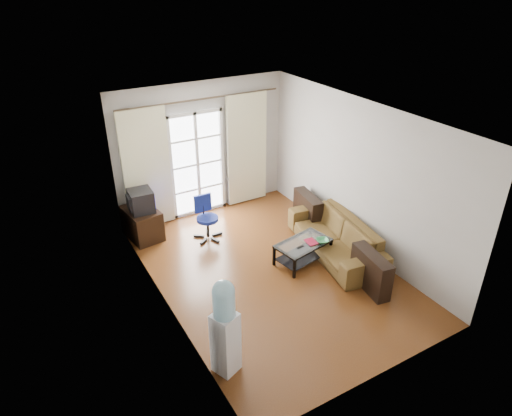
{
  "coord_description": "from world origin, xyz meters",
  "views": [
    {
      "loc": [
        -3.37,
        -5.39,
        4.59
      ],
      "look_at": [
        -0.06,
        0.35,
        1.06
      ],
      "focal_mm": 32.0,
      "sensor_mm": 36.0,
      "label": 1
    }
  ],
  "objects_px": {
    "task_chair": "(207,226)",
    "water_cooler": "(225,326)",
    "coffee_table": "(303,249)",
    "tv_stand": "(142,223)",
    "crt_tv": "(140,201)",
    "sofa": "(336,237)"
  },
  "relations": [
    {
      "from": "task_chair",
      "to": "water_cooler",
      "type": "height_order",
      "value": "water_cooler"
    },
    {
      "from": "coffee_table",
      "to": "water_cooler",
      "type": "distance_m",
      "value": 2.73
    },
    {
      "from": "task_chair",
      "to": "coffee_table",
      "type": "bearing_deg",
      "value": -54.45
    },
    {
      "from": "tv_stand",
      "to": "water_cooler",
      "type": "distance_m",
      "value": 3.72
    },
    {
      "from": "water_cooler",
      "to": "crt_tv",
      "type": "bearing_deg",
      "value": 66.8
    },
    {
      "from": "sofa",
      "to": "task_chair",
      "type": "height_order",
      "value": "task_chair"
    },
    {
      "from": "task_chair",
      "to": "water_cooler",
      "type": "relative_size",
      "value": 0.61
    },
    {
      "from": "coffee_table",
      "to": "crt_tv",
      "type": "relative_size",
      "value": 2.2
    },
    {
      "from": "coffee_table",
      "to": "tv_stand",
      "type": "relative_size",
      "value": 1.32
    },
    {
      "from": "crt_tv",
      "to": "task_chair",
      "type": "xyz_separation_m",
      "value": [
        1.05,
        -0.58,
        -0.54
      ]
    },
    {
      "from": "tv_stand",
      "to": "water_cooler",
      "type": "height_order",
      "value": "water_cooler"
    },
    {
      "from": "coffee_table",
      "to": "task_chair",
      "type": "height_order",
      "value": "task_chair"
    },
    {
      "from": "coffee_table",
      "to": "task_chair",
      "type": "distance_m",
      "value": 1.91
    },
    {
      "from": "sofa",
      "to": "task_chair",
      "type": "distance_m",
      "value": 2.4
    },
    {
      "from": "tv_stand",
      "to": "crt_tv",
      "type": "distance_m",
      "value": 0.5
    },
    {
      "from": "water_cooler",
      "to": "task_chair",
      "type": "bearing_deg",
      "value": 47.8
    },
    {
      "from": "sofa",
      "to": "task_chair",
      "type": "relative_size",
      "value": 2.75
    },
    {
      "from": "tv_stand",
      "to": "water_cooler",
      "type": "bearing_deg",
      "value": -98.95
    },
    {
      "from": "water_cooler",
      "to": "tv_stand",
      "type": "bearing_deg",
      "value": 66.87
    },
    {
      "from": "water_cooler",
      "to": "coffee_table",
      "type": "bearing_deg",
      "value": 11.98
    },
    {
      "from": "coffee_table",
      "to": "water_cooler",
      "type": "relative_size",
      "value": 0.76
    },
    {
      "from": "crt_tv",
      "to": "task_chair",
      "type": "relative_size",
      "value": 0.57
    }
  ]
}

